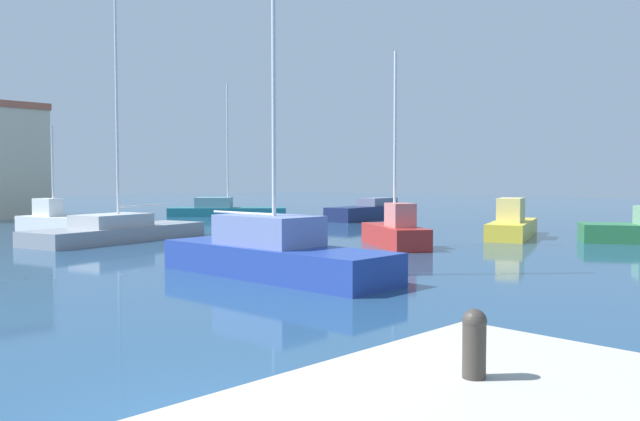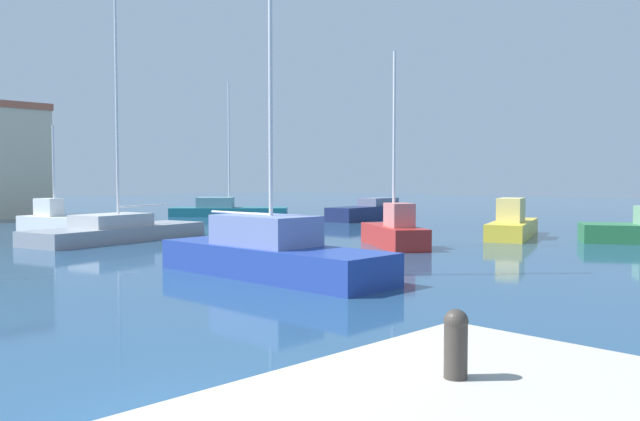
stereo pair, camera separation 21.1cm
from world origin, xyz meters
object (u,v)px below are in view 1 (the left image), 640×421
motorboat_navy_distant_north (370,211)px  sailboat_white_mid_harbor (53,220)px  sailboat_teal_behind_lamppost (225,209)px  sailboat_red_far_left (395,231)px  sailboat_grey_distant_east (117,230)px  mooring_bollard (474,340)px  sailboat_blue_far_right (273,253)px  motorboat_yellow_center_channel (512,225)px

motorboat_navy_distant_north → sailboat_white_mid_harbor: bearing=165.1°
sailboat_white_mid_harbor → sailboat_teal_behind_lamppost: size_ratio=0.56×
sailboat_red_far_left → motorboat_navy_distant_north: bearing=43.8°
sailboat_grey_distant_east → sailboat_teal_behind_lamppost: bearing=38.9°
sailboat_teal_behind_lamppost → mooring_bollard: bearing=-123.7°
sailboat_blue_far_right → sailboat_teal_behind_lamppost: 31.11m
sailboat_white_mid_harbor → sailboat_red_far_left: bearing=-69.0°
sailboat_teal_behind_lamppost → sailboat_blue_far_right: bearing=-124.1°
sailboat_grey_distant_east → sailboat_white_mid_harbor: bearing=90.0°
mooring_bollard → sailboat_white_mid_harbor: size_ratio=0.11×
mooring_bollard → motorboat_navy_distant_north: bearing=41.8°
sailboat_blue_far_right → mooring_bollard: bearing=-122.7°
sailboat_white_mid_harbor → motorboat_yellow_center_channel: 24.20m
mooring_bollard → sailboat_blue_far_right: size_ratio=0.06×
sailboat_blue_far_right → sailboat_teal_behind_lamppost: size_ratio=1.05×
sailboat_grey_distant_east → sailboat_teal_behind_lamppost: size_ratio=1.09×
motorboat_yellow_center_channel → sailboat_white_mid_harbor: bearing=126.8°
motorboat_navy_distant_north → sailboat_blue_far_right: sailboat_blue_far_right is taller
sailboat_red_far_left → sailboat_blue_far_right: sailboat_blue_far_right is taller
sailboat_white_mid_harbor → sailboat_teal_behind_lamppost: 16.18m
sailboat_blue_far_right → sailboat_teal_behind_lamppost: bearing=55.9°
motorboat_navy_distant_north → sailboat_teal_behind_lamppost: size_ratio=0.79×
mooring_bollard → sailboat_teal_behind_lamppost: 44.19m
sailboat_grey_distant_east → motorboat_yellow_center_channel: sailboat_grey_distant_east is taller
motorboat_navy_distant_north → sailboat_grey_distant_east: 20.29m
mooring_bollard → sailboat_grey_distant_east: (9.16, 24.40, -0.85)m
mooring_bollard → motorboat_yellow_center_channel: 26.66m
motorboat_yellow_center_channel → sailboat_teal_behind_lamppost: (0.84, 24.49, -0.08)m
mooring_bollard → sailboat_grey_distant_east: sailboat_grey_distant_east is taller
sailboat_grey_distant_east → sailboat_teal_behind_lamppost: 19.71m
motorboat_navy_distant_north → mooring_bollard: bearing=-138.2°
sailboat_grey_distant_east → sailboat_red_far_left: bearing=-57.3°
sailboat_white_mid_harbor → sailboat_teal_behind_lamppost: (15.35, 5.13, -0.07)m
mooring_bollard → motorboat_navy_distant_north: (29.36, 26.27, -0.76)m
sailboat_blue_far_right → motorboat_yellow_center_channel: 16.64m
sailboat_red_far_left → sailboat_blue_far_right: 9.39m
sailboat_blue_far_right → sailboat_white_mid_harbor: bearing=84.2°
motorboat_navy_distant_north → motorboat_yellow_center_channel: size_ratio=1.21×
sailboat_grey_distant_east → motorboat_yellow_center_channel: size_ratio=1.65×
sailboat_red_far_left → sailboat_teal_behind_lamppost: (8.41, 23.19, -0.11)m
mooring_bollard → sailboat_teal_behind_lamppost: bearing=56.3°
sailboat_red_far_left → sailboat_grey_distant_east: 12.86m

